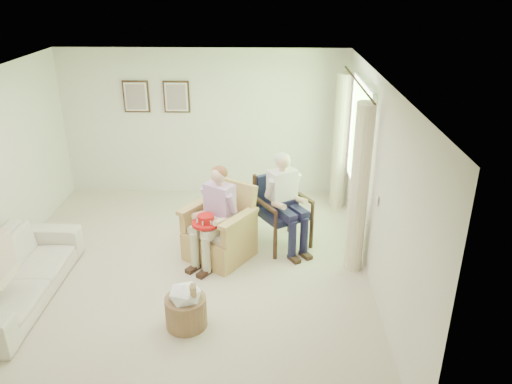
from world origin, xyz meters
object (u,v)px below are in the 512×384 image
wicker_armchair (220,235)px  red_hat (206,221)px  sofa (15,275)px  hatbox (186,305)px  wood_armchair (283,207)px  person_wicker (218,210)px  person_dark (284,195)px

wicker_armchair → red_hat: size_ratio=2.78×
sofa → red_hat: (2.28, 0.79, 0.37)m
red_hat → hatbox: bearing=-94.2°
wood_armchair → hatbox: size_ratio=1.51×
person_wicker → person_dark: (0.90, 0.41, 0.04)m
wicker_armchair → sofa: (-2.42, -1.09, -0.01)m
hatbox → red_hat: bearing=85.8°
wood_armchair → person_wicker: 1.10m
wicker_armchair → person_wicker: person_wicker is taller
person_wicker → person_dark: 0.99m
wood_armchair → red_hat: wood_armchair is taller
person_wicker → red_hat: 0.24m
wicker_armchair → red_hat: wicker_armchair is taller
wicker_armchair → sofa: wicker_armchair is taller
wood_armchair → sofa: (-3.32, -1.54, -0.25)m
wood_armchair → red_hat: (-1.04, -0.75, 0.13)m
hatbox → sofa: bearing=167.9°
wicker_armchair → wood_armchair: size_ratio=1.01×
red_hat → sofa: bearing=-160.8°
red_hat → wood_armchair: bearing=35.5°
person_wicker → sofa: bearing=-125.0°
person_wicker → hatbox: (-0.24, -1.42, -0.52)m
sofa → person_wicker: person_wicker is taller
wicker_armchair → wood_armchair: 1.03m
wood_armchair → person_wicker: size_ratio=0.77×
sofa → person_dark: bearing=-67.7°
red_hat → person_dark: bearing=28.7°
wicker_armchair → red_hat: 0.50m
wicker_armchair → red_hat: (-0.14, -0.30, 0.37)m
hatbox → person_wicker: bearing=80.5°
sofa → person_wicker: 2.64m
wood_armchair → wicker_armchair: bearing=174.6°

